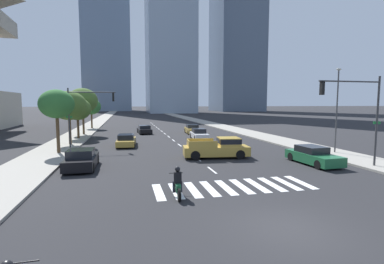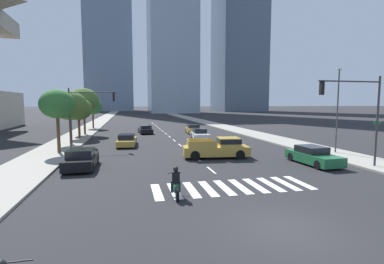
{
  "view_description": "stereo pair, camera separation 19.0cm",
  "coord_description": "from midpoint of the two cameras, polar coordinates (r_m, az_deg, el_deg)",
  "views": [
    {
      "loc": [
        -5.59,
        -8.93,
        4.49
      ],
      "look_at": [
        0.0,
        15.32,
        2.0
      ],
      "focal_mm": 26.91,
      "sensor_mm": 36.0,
      "label": 1
    },
    {
      "loc": [
        -5.41,
        -8.97,
        4.49
      ],
      "look_at": [
        0.0,
        15.32,
        2.0
      ],
      "focal_mm": 26.91,
      "sensor_mm": 36.0,
      "label": 2
    }
  ],
  "objects": [
    {
      "name": "lane_divider_center",
      "position": [
        42.86,
        -5.11,
        -0.32
      ],
      "size": [
        0.14,
        50.0,
        0.01
      ],
      "color": "silver",
      "rests_on": "ground"
    },
    {
      "name": "ground_plane",
      "position": [
        11.42,
        18.34,
        -17.74
      ],
      "size": [
        800.0,
        800.0,
        0.0
      ],
      "primitive_type": "plane",
      "color": "#232326"
    },
    {
      "name": "street_tree_nearest",
      "position": [
        27.73,
        -25.0,
        5.0
      ],
      "size": [
        2.95,
        2.95,
        5.54
      ],
      "color": "#4C3823",
      "rests_on": "sidewalk_west"
    },
    {
      "name": "street_tree_fourth",
      "position": [
        43.25,
        -20.54,
        5.82
      ],
      "size": [
        4.11,
        4.11,
        6.45
      ],
      "color": "#4C3823",
      "rests_on": "sidewalk_west"
    },
    {
      "name": "sidewalk_east",
      "position": [
        43.02,
        11.87,
        -0.3
      ],
      "size": [
        4.0,
        260.0,
        0.15
      ],
      "primitive_type": "cube",
      "color": "gray",
      "rests_on": "ground"
    },
    {
      "name": "street_lamp_east",
      "position": [
        28.33,
        27.08,
        4.98
      ],
      "size": [
        0.5,
        0.24,
        7.38
      ],
      "color": "#3F3F42",
      "rests_on": "sidewalk_east"
    },
    {
      "name": "street_tree_third",
      "position": [
        38.59,
        -21.45,
        4.26
      ],
      "size": [
        3.28,
        3.28,
        5.04
      ],
      "color": "#4C3823",
      "rests_on": "sidewalk_west"
    },
    {
      "name": "street_tree_second",
      "position": [
        33.18,
        -22.93,
        4.82
      ],
      "size": [
        3.62,
        3.62,
        5.64
      ],
      "color": "#4C3823",
      "rests_on": "sidewalk_west"
    },
    {
      "name": "crosswalk_near",
      "position": [
        15.94,
        8.32,
        -10.7
      ],
      "size": [
        8.55,
        2.83,
        0.01
      ],
      "color": "silver",
      "rests_on": "ground"
    },
    {
      "name": "sedan_green_3",
      "position": [
        23.12,
        23.06,
        -4.4
      ],
      "size": [
        2.03,
        4.61,
        1.33
      ],
      "rotation": [
        0.0,
        0.0,
        -1.52
      ],
      "color": "#1E6038",
      "rests_on": "ground"
    },
    {
      "name": "traffic_signal_near",
      "position": [
        22.35,
        30.09,
        4.71
      ],
      "size": [
        5.01,
        0.28,
        6.18
      ],
      "rotation": [
        0.0,
        0.0,
        3.14
      ],
      "color": "#333335",
      "rests_on": "sidewalk_east"
    },
    {
      "name": "office_tower_left_skyline",
      "position": [
        188.15,
        -16.31,
        23.34
      ],
      "size": [
        26.52,
        22.94,
        135.19
      ],
      "color": "slate",
      "rests_on": "ground"
    },
    {
      "name": "street_tree_fifth",
      "position": [
        53.38,
        -18.99,
        4.78
      ],
      "size": [
        3.27,
        3.27,
        5.16
      ],
      "color": "#4C3823",
      "rests_on": "sidewalk_west"
    },
    {
      "name": "office_tower_right_skyline",
      "position": [
        176.29,
        9.37,
        21.91
      ],
      "size": [
        25.15,
        26.98,
        115.09
      ],
      "color": "slate",
      "rests_on": "ground"
    },
    {
      "name": "sedan_gold_1",
      "position": [
        42.76,
        0.39,
        0.51
      ],
      "size": [
        2.06,
        4.48,
        1.32
      ],
      "rotation": [
        0.0,
        0.0,
        -1.62
      ],
      "color": "#B28E38",
      "rests_on": "ground"
    },
    {
      "name": "pickup_truck",
      "position": [
        23.87,
        5.6,
        -3.18
      ],
      "size": [
        5.54,
        2.54,
        1.67
      ],
      "rotation": [
        0.0,
        0.0,
        -0.12
      ],
      "color": "#B28E38",
      "rests_on": "ground"
    },
    {
      "name": "motorcycle_lead",
      "position": [
        14.14,
        -2.86,
        -10.34
      ],
      "size": [
        0.7,
        2.14,
        1.49
      ],
      "rotation": [
        0.0,
        0.0,
        1.5
      ],
      "color": "black",
      "rests_on": "ground"
    },
    {
      "name": "sedan_black_4",
      "position": [
        43.57,
        -9.11,
        0.48
      ],
      "size": [
        2.07,
        4.61,
        1.22
      ],
      "rotation": [
        0.0,
        0.0,
        1.64
      ],
      "color": "black",
      "rests_on": "ground"
    },
    {
      "name": "sedan_white_0",
      "position": [
        36.18,
        1.7,
        -0.46
      ],
      "size": [
        1.97,
        4.43,
        1.32
      ],
      "rotation": [
        0.0,
        0.0,
        -1.63
      ],
      "color": "silver",
      "rests_on": "ground"
    },
    {
      "name": "sidewalk_west",
      "position": [
        39.77,
        -22.21,
        -1.08
      ],
      "size": [
        4.0,
        260.0,
        0.15
      ],
      "primitive_type": "cube",
      "color": "gray",
      "rests_on": "ground"
    },
    {
      "name": "sedan_gold_2",
      "position": [
        31.18,
        -12.62,
        -1.64
      ],
      "size": [
        2.14,
        4.88,
        1.24
      ],
      "rotation": [
        0.0,
        0.0,
        1.5
      ],
      "color": "#B28E38",
      "rests_on": "ground"
    },
    {
      "name": "sedan_black_5",
      "position": [
        21.29,
        -20.87,
        -5.12
      ],
      "size": [
        1.98,
        4.26,
        1.37
      ],
      "rotation": [
        0.0,
        0.0,
        1.56
      ],
      "color": "black",
      "rests_on": "ground"
    },
    {
      "name": "traffic_signal_far",
      "position": [
        30.5,
        -19.86,
        4.76
      ],
      "size": [
        4.8,
        0.28,
        5.83
      ],
      "color": "#333335",
      "rests_on": "sidewalk_west"
    }
  ]
}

